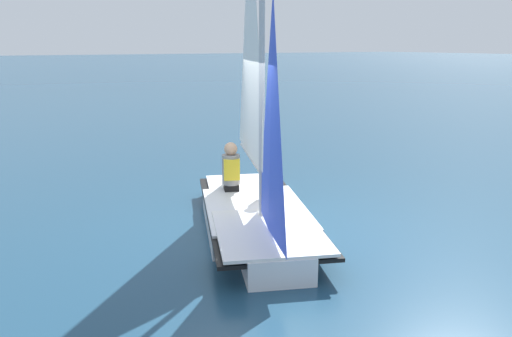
# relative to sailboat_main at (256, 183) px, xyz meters

# --- Properties ---
(ground_plane) EXTENTS (260.00, 260.00, 0.00)m
(ground_plane) POSITION_rel_sailboat_main_xyz_m (-0.02, 0.01, -0.72)
(ground_plane) COLOR navy
(sailboat_main) EXTENTS (4.13, 2.78, 5.03)m
(sailboat_main) POSITION_rel_sailboat_main_xyz_m (0.00, 0.00, 0.00)
(sailboat_main) COLOR silver
(sailboat_main) RESTS_ON ground_plane
(sailor_helm) EXTENTS (0.41, 0.39, 1.16)m
(sailor_helm) POSITION_rel_sailboat_main_xyz_m (0.19, -0.40, -0.09)
(sailor_helm) COLOR black
(sailor_helm) RESTS_ON ground_plane
(sailor_crew) EXTENTS (0.41, 0.39, 1.16)m
(sailor_crew) POSITION_rel_sailboat_main_xyz_m (0.99, -0.09, -0.10)
(sailor_crew) COLOR black
(sailor_crew) RESTS_ON ground_plane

